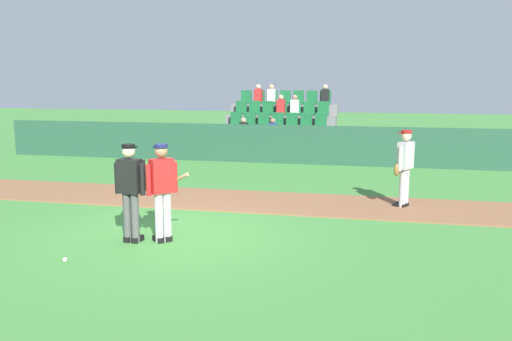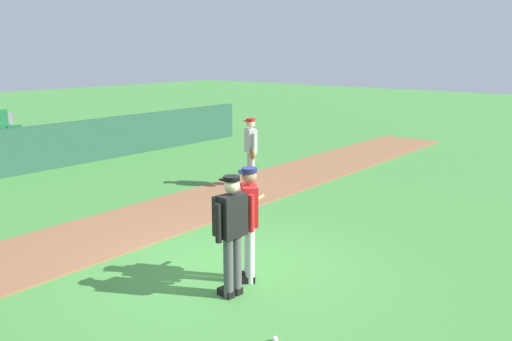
% 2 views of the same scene
% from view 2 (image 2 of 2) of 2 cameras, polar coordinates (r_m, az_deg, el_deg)
% --- Properties ---
extents(ground_plane, '(80.00, 80.00, 0.00)m').
position_cam_2_polar(ground_plane, '(8.36, -3.34, -11.11)').
color(ground_plane, '#42843A').
extents(infield_dirt_path, '(28.00, 2.25, 0.03)m').
position_cam_2_polar(infield_dirt_path, '(10.46, -15.38, -6.42)').
color(infield_dirt_path, brown).
rests_on(infield_dirt_path, ground).
extents(batter_red_jersey, '(0.74, 0.68, 1.76)m').
position_cam_2_polar(batter_red_jersey, '(7.72, -0.78, -5.44)').
color(batter_red_jersey, silver).
rests_on(batter_red_jersey, ground).
extents(umpire_home_plate, '(0.59, 0.33, 1.76)m').
position_cam_2_polar(umpire_home_plate, '(7.25, -2.76, -6.45)').
color(umpire_home_plate, '#4C4C4C').
rests_on(umpire_home_plate, ground).
extents(runner_grey_jersey, '(0.48, 0.59, 1.76)m').
position_cam_2_polar(runner_grey_jersey, '(13.16, -0.57, 2.28)').
color(runner_grey_jersey, '#B2B2B2').
rests_on(runner_grey_jersey, ground).
extents(baseball, '(0.07, 0.07, 0.07)m').
position_cam_2_polar(baseball, '(6.54, 2.10, -18.06)').
color(baseball, white).
rests_on(baseball, ground).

